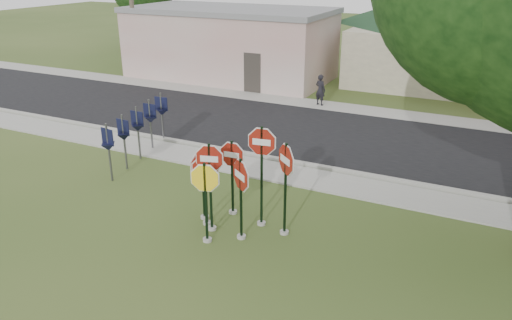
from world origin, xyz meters
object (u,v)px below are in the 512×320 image
at_px(stop_sign_center, 210,175).
at_px(stop_sign_left, 206,182).
at_px(pedestrian, 320,90).
at_px(stop_sign_yellow, 205,193).

relative_size(stop_sign_center, stop_sign_left, 1.20).
height_order(stop_sign_center, pedestrian, stop_sign_center).
bearing_deg(pedestrian, stop_sign_center, 114.66).
height_order(stop_sign_yellow, stop_sign_left, stop_sign_yellow).
relative_size(stop_sign_center, stop_sign_yellow, 1.12).
relative_size(stop_sign_left, pedestrian, 1.41).
distance_m(stop_sign_left, pedestrian, 12.89).
bearing_deg(stop_sign_yellow, pedestrian, 96.99).
height_order(stop_sign_yellow, pedestrian, stop_sign_yellow).
bearing_deg(stop_sign_center, pedestrian, 96.42).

